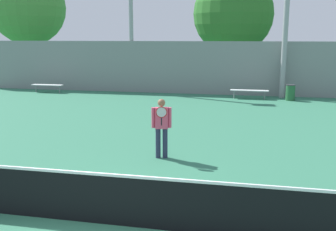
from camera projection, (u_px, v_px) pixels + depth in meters
name	position (u px, v px, depth m)	size (l,w,h in m)	color
ground_plane	(105.00, 224.00, 7.22)	(100.00, 100.00, 0.00)	#337556
tennis_net	(104.00, 198.00, 7.12)	(11.96, 0.09, 0.98)	#99999E
tennis_player	(162.00, 125.00, 10.95)	(0.55, 0.46, 1.69)	#282D47
bench_courtside_near	(249.00, 91.00, 21.56)	(2.06, 0.40, 0.49)	white
bench_courtside_far	(47.00, 85.00, 24.00)	(1.96, 0.40, 0.49)	white
light_pole_center_back	(131.00, 9.00, 23.52)	(0.90, 0.60, 8.47)	#939399
trash_bin	(290.00, 92.00, 21.06)	(0.51, 0.51, 0.85)	#235B33
back_fence	(207.00, 68.00, 23.09)	(29.65, 0.06, 3.11)	gray
tree_green_tall	(233.00, 14.00, 27.82)	(5.67, 5.67, 7.76)	brown
tree_dark_dense	(28.00, 8.00, 31.77)	(6.01, 6.01, 8.69)	brown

